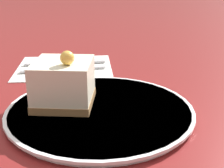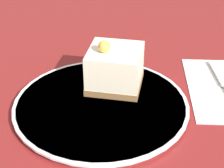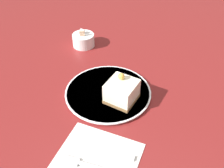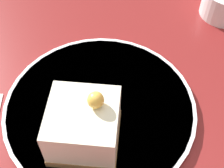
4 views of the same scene
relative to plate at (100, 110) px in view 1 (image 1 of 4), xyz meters
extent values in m
plane|color=maroon|center=(0.01, -0.02, -0.01)|extent=(4.00, 4.00, 0.00)
cylinder|color=white|center=(0.00, 0.00, 0.00)|extent=(0.27, 0.27, 0.01)
cylinder|color=white|center=(0.00, 0.00, 0.00)|extent=(0.28, 0.28, 0.00)
cube|color=olive|center=(-0.03, -0.05, 0.01)|extent=(0.11, 0.11, 0.01)
cube|color=white|center=(-0.03, -0.05, 0.04)|extent=(0.11, 0.11, 0.06)
sphere|color=#EFB747|center=(-0.01, -0.04, 0.08)|extent=(0.02, 0.02, 0.02)
cube|color=white|center=(-0.24, -0.03, 0.00)|extent=(0.21, 0.23, 0.00)
cube|color=silver|center=(-0.27, -0.05, 0.00)|extent=(0.02, 0.13, 0.00)
cube|color=silver|center=(-0.26, 0.04, 0.00)|extent=(0.03, 0.06, 0.00)
cube|color=silver|center=(-0.22, -0.07, 0.00)|extent=(0.02, 0.09, 0.00)
cube|color=silver|center=(-0.22, 0.01, 0.00)|extent=(0.02, 0.09, 0.00)
camera|label=1|loc=(0.41, -0.09, 0.20)|focal=50.00mm
camera|label=2|loc=(0.04, 0.48, 0.35)|focal=60.00mm
camera|label=3|loc=(-0.58, -0.14, 0.54)|focal=40.00mm
camera|label=4|loc=(-0.04, -0.25, 0.38)|focal=50.00mm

